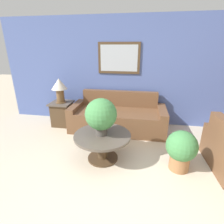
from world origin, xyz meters
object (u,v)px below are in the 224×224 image
side_table (62,113)px  potted_plant_floor (181,149)px  couch_main (118,117)px  potted_plant_on_table (101,115)px  coffee_table (103,141)px  table_lamp (59,87)px

side_table → potted_plant_floor: 2.95m
couch_main → potted_plant_floor: size_ratio=3.28×
potted_plant_on_table → potted_plant_floor: (1.32, -0.07, -0.47)m
side_table → potted_plant_floor: potted_plant_floor is taller
coffee_table → potted_plant_floor: 1.30m
table_lamp → couch_main: bearing=-0.0°
table_lamp → potted_plant_on_table: (1.32, -1.26, -0.14)m
couch_main → side_table: bearing=180.0°
side_table → potted_plant_on_table: 1.90m
potted_plant_floor → coffee_table: bearing=177.2°
coffee_table → potted_plant_floor: potted_plant_floor is taller
side_table → potted_plant_floor: size_ratio=0.89×
couch_main → side_table: 1.43m
table_lamp → potted_plant_on_table: 1.83m
coffee_table → side_table: (-1.34, 1.26, -0.04)m
couch_main → side_table: (-1.43, 0.00, 0.01)m
coffee_table → potted_plant_on_table: bearing=173.1°
couch_main → potted_plant_on_table: (-0.11, -1.26, 0.55)m
couch_main → table_lamp: (-1.43, 0.00, 0.69)m
side_table → table_lamp: size_ratio=1.02×
coffee_table → table_lamp: 1.95m
potted_plant_on_table → potted_plant_floor: potted_plant_on_table is taller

